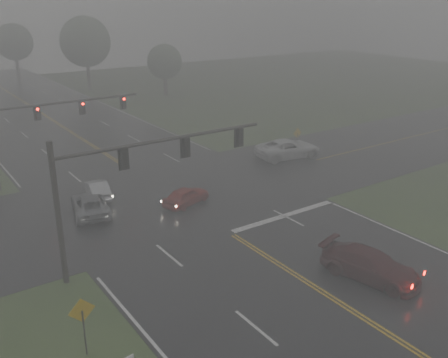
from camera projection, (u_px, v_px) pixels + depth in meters
main_road at (184, 204)px, 35.39m from camera, size 18.00×160.00×0.02m
cross_street at (170, 195)px, 36.93m from camera, size 120.00×14.00×0.02m
stop_bar at (284, 216)px, 33.46m from camera, size 8.50×0.50×0.01m
sedan_maroon at (369, 278)px, 26.10m from camera, size 3.42×5.61×1.52m
sedan_red at (186, 204)px, 35.35m from camera, size 4.03×2.59×1.28m
sedan_silver at (98, 197)px, 36.58m from camera, size 1.94×4.00×1.26m
car_grey at (91, 214)px, 33.86m from camera, size 3.26×5.20×1.34m
pickup_white at (288, 157)px, 45.65m from camera, size 6.45×3.77×1.69m
signal_gantry_near at (127, 172)px, 25.94m from camera, size 12.40×0.33×7.54m
signal_gantry_far at (40, 122)px, 38.15m from camera, size 11.85×0.35×6.93m
sign_diamond_west at (83, 317)px, 19.95m from camera, size 1.11×0.09×2.66m
sign_diamond_east at (297, 136)px, 46.61m from camera, size 0.98×0.09×2.36m
tree_ne_a at (85, 42)px, 75.96m from camera, size 7.63×7.63×11.21m
tree_e_near at (164, 62)px, 72.70m from camera, size 5.09×5.09×7.47m
tree_n_far at (14, 42)px, 88.23m from camera, size 6.48×6.48×9.52m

